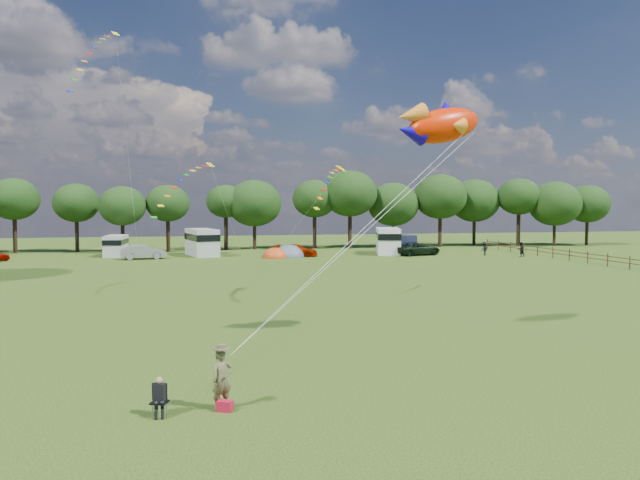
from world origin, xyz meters
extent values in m
plane|color=black|center=(0.00, 0.00, 0.00)|extent=(180.00, 180.00, 0.00)
cylinder|color=black|center=(-26.90, 55.70, 2.13)|extent=(0.49, 0.49, 4.25)
ellipsoid|color=black|center=(-26.90, 55.70, 6.45)|extent=(5.86, 5.86, 4.98)
cylinder|color=black|center=(-20.03, 56.31, 1.95)|extent=(0.47, 0.47, 3.90)
ellipsoid|color=black|center=(-20.03, 56.31, 6.00)|extent=(5.58, 5.58, 4.74)
cylinder|color=black|center=(-14.36, 53.27, 1.78)|extent=(0.44, 0.44, 3.56)
ellipsoid|color=black|center=(-14.36, 53.27, 5.64)|extent=(5.56, 5.56, 4.73)
cylinder|color=black|center=(-9.09, 54.23, 1.98)|extent=(0.47, 0.47, 3.95)
ellipsoid|color=black|center=(-9.09, 54.23, 5.95)|extent=(5.33, 5.33, 4.53)
cylinder|color=black|center=(-1.92, 56.03, 2.17)|extent=(0.50, 0.50, 4.33)
ellipsoid|color=black|center=(-1.92, 56.03, 6.19)|extent=(4.95, 4.95, 4.21)
cylinder|color=black|center=(1.70, 55.56, 1.66)|extent=(0.43, 0.43, 3.31)
ellipsoid|color=black|center=(1.70, 55.56, 5.95)|extent=(7.03, 7.03, 5.98)
cylinder|color=black|center=(9.66, 55.80, 2.18)|extent=(0.50, 0.50, 4.36)
ellipsoid|color=black|center=(9.66, 55.80, 6.56)|extent=(5.84, 5.84, 4.97)
cylinder|color=black|center=(14.25, 54.92, 2.27)|extent=(0.51, 0.51, 4.55)
ellipsoid|color=black|center=(14.25, 54.92, 7.23)|extent=(7.15, 7.15, 6.08)
cylinder|color=black|center=(20.49, 55.63, 1.61)|extent=(0.42, 0.42, 3.21)
ellipsoid|color=black|center=(20.49, 55.63, 5.80)|extent=(6.90, 6.90, 5.86)
cylinder|color=black|center=(26.98, 54.96, 2.09)|extent=(0.48, 0.48, 4.17)
ellipsoid|color=black|center=(26.98, 54.96, 6.86)|extent=(7.16, 7.16, 6.09)
cylinder|color=black|center=(32.97, 56.89, 1.83)|extent=(0.45, 0.45, 3.66)
ellipsoid|color=black|center=(32.97, 56.89, 6.31)|extent=(7.05, 7.05, 5.99)
cylinder|color=black|center=(38.41, 54.37, 2.32)|extent=(0.52, 0.52, 4.65)
ellipsoid|color=black|center=(38.41, 54.37, 6.88)|extent=(5.96, 5.96, 5.06)
cylinder|color=black|center=(43.16, 53.04, 1.59)|extent=(0.42, 0.42, 3.19)
ellipsoid|color=black|center=(43.16, 53.04, 5.89)|extent=(7.23, 7.23, 6.14)
cylinder|color=black|center=(48.55, 53.44, 1.76)|extent=(0.44, 0.44, 3.52)
ellipsoid|color=black|center=(48.55, 53.44, 5.86)|extent=(6.22, 6.22, 5.28)
cylinder|color=#472D19|center=(32.00, 24.00, 0.60)|extent=(0.12, 0.12, 1.20)
cylinder|color=#472D19|center=(32.00, 27.00, 0.60)|extent=(0.12, 0.12, 1.20)
cylinder|color=#472D19|center=(32.00, 25.50, 0.95)|extent=(0.08, 3.00, 0.08)
cylinder|color=#472D19|center=(32.00, 25.50, 0.55)|extent=(0.08, 3.00, 0.08)
cylinder|color=#472D19|center=(32.00, 30.00, 0.60)|extent=(0.12, 0.12, 1.20)
cylinder|color=#472D19|center=(32.00, 28.50, 0.95)|extent=(0.08, 3.00, 0.08)
cylinder|color=#472D19|center=(32.00, 28.50, 0.55)|extent=(0.08, 3.00, 0.08)
cylinder|color=#472D19|center=(32.00, 33.00, 0.60)|extent=(0.12, 0.12, 1.20)
cylinder|color=#472D19|center=(32.00, 31.50, 0.95)|extent=(0.08, 3.00, 0.08)
cylinder|color=#472D19|center=(32.00, 31.50, 0.55)|extent=(0.08, 3.00, 0.08)
cylinder|color=#472D19|center=(32.00, 36.00, 0.60)|extent=(0.12, 0.12, 1.20)
cylinder|color=#472D19|center=(32.00, 34.50, 0.95)|extent=(0.08, 3.00, 0.08)
cylinder|color=#472D19|center=(32.00, 34.50, 0.55)|extent=(0.08, 3.00, 0.08)
cylinder|color=#472D19|center=(32.00, 39.00, 0.60)|extent=(0.12, 0.12, 1.20)
cylinder|color=#472D19|center=(32.00, 37.50, 0.95)|extent=(0.08, 3.00, 0.08)
cylinder|color=#472D19|center=(32.00, 37.50, 0.55)|extent=(0.08, 3.00, 0.08)
cylinder|color=#472D19|center=(32.00, 42.00, 0.60)|extent=(0.12, 0.12, 1.20)
cylinder|color=#472D19|center=(32.00, 40.50, 0.95)|extent=(0.08, 3.00, 0.08)
cylinder|color=#472D19|center=(32.00, 40.50, 0.55)|extent=(0.08, 3.00, 0.08)
cylinder|color=#472D19|center=(32.00, 45.00, 0.60)|extent=(0.12, 0.12, 1.20)
cylinder|color=#472D19|center=(32.00, 43.50, 0.95)|extent=(0.08, 3.00, 0.08)
cylinder|color=#472D19|center=(32.00, 43.50, 0.55)|extent=(0.08, 3.00, 0.08)
cylinder|color=#472D19|center=(32.00, 48.00, 0.60)|extent=(0.12, 0.12, 1.20)
cylinder|color=#472D19|center=(32.00, 46.50, 0.95)|extent=(0.08, 3.00, 0.08)
cylinder|color=#472D19|center=(32.00, 46.50, 0.55)|extent=(0.08, 3.00, 0.08)
cylinder|color=#472D19|center=(32.00, 51.00, 0.60)|extent=(0.12, 0.12, 1.20)
cylinder|color=#472D19|center=(32.00, 49.50, 0.95)|extent=(0.08, 3.00, 0.08)
cylinder|color=#472D19|center=(32.00, 49.50, 0.55)|extent=(0.08, 3.00, 0.08)
imported|color=gray|center=(-11.46, 44.01, 0.77)|extent=(4.57, 2.25, 1.55)
imported|color=#9E1F00|center=(5.15, 43.99, 0.68)|extent=(4.92, 3.45, 1.36)
imported|color=black|center=(18.97, 42.56, 0.75)|extent=(5.93, 3.76, 1.50)
cube|color=#B5B6B8|center=(-14.68, 48.55, 1.18)|extent=(2.37, 4.86, 2.36)
cube|color=black|center=(-14.68, 48.55, 1.66)|extent=(2.42, 4.96, 0.56)
cylinder|color=black|center=(-14.80, 47.07, 0.33)|extent=(0.68, 0.30, 0.66)
cylinder|color=black|center=(-14.56, 50.03, 0.33)|extent=(0.68, 0.30, 0.66)
cube|color=#B3B3B5|center=(-5.20, 47.31, 1.52)|extent=(3.81, 6.48, 3.04)
cube|color=black|center=(-5.20, 47.31, 2.14)|extent=(3.89, 6.61, 0.72)
cylinder|color=black|center=(-4.79, 45.45, 0.43)|extent=(0.90, 0.49, 0.85)
cylinder|color=black|center=(-5.60, 49.18, 0.43)|extent=(0.90, 0.49, 0.85)
cube|color=silver|center=(16.29, 45.23, 1.51)|extent=(4.06, 6.52, 3.03)
cube|color=black|center=(16.29, 45.23, 2.13)|extent=(4.14, 6.65, 0.72)
cylinder|color=black|center=(15.80, 43.39, 0.43)|extent=(0.90, 0.52, 0.85)
cylinder|color=black|center=(16.79, 47.07, 0.43)|extent=(0.90, 0.52, 0.85)
ellipsoid|color=#C54212|center=(2.50, 42.75, 0.02)|extent=(2.70, 3.11, 2.22)
cylinder|color=#C54212|center=(2.50, 42.75, 0.04)|extent=(2.84, 2.84, 0.08)
ellipsoid|color=#4B596B|center=(4.26, 43.74, 0.02)|extent=(3.42, 3.93, 2.67)
cylinder|color=#4B596B|center=(4.26, 43.74, 0.04)|extent=(3.59, 3.59, 0.08)
cube|color=#191E33|center=(17.39, 44.82, 1.10)|extent=(3.84, 3.25, 2.21)
imported|color=brown|center=(-6.09, -6.59, 0.88)|extent=(0.76, 0.66, 1.76)
cylinder|color=#99999E|center=(-8.03, -7.02, 0.20)|extent=(0.02, 0.02, 0.40)
cylinder|color=#99999E|center=(-7.65, -7.02, 0.20)|extent=(0.02, 0.02, 0.40)
cylinder|color=#99999E|center=(-8.03, -6.65, 0.20)|extent=(0.02, 0.02, 0.40)
cylinder|color=#99999E|center=(-7.65, -6.65, 0.20)|extent=(0.02, 0.02, 0.40)
cube|color=black|center=(-7.84, -6.84, 0.40)|extent=(0.57, 0.56, 0.04)
cube|color=black|center=(-7.84, -6.63, 0.65)|extent=(0.43, 0.20, 0.47)
cube|color=black|center=(-7.84, -6.80, 0.67)|extent=(0.38, 0.31, 0.50)
sphere|color=tan|center=(-7.84, -6.82, 1.02)|extent=(0.19, 0.19, 0.19)
cube|color=#B3122E|center=(-6.02, -6.80, 0.15)|extent=(0.52, 0.44, 0.31)
ellipsoid|color=red|center=(3.96, 0.95, 9.34)|extent=(3.97, 2.08, 2.18)
ellipsoid|color=#D49F0B|center=(3.96, 0.95, 9.17)|extent=(2.49, 1.28, 1.20)
cone|color=orange|center=(2.34, 0.65, 9.68)|extent=(1.49, 1.19, 1.15)
cone|color=#1100C8|center=(2.34, 0.65, 9.00)|extent=(1.49, 1.19, 1.15)
cone|color=#1100C8|center=(4.07, 0.97, 10.04)|extent=(0.96, 1.10, 0.97)
sphere|color=white|center=(5.17, 1.59, 9.54)|extent=(0.36, 0.36, 0.36)
sphere|color=black|center=(5.25, 1.66, 9.54)|extent=(0.18, 0.18, 0.18)
cube|color=#FEFF24|center=(-12.27, 28.14, 19.44)|extent=(0.67, 0.64, 0.31)
cube|color=red|center=(-12.54, 27.64, 19.21)|extent=(0.49, 0.41, 0.09)
cube|color=orange|center=(-12.81, 27.15, 18.95)|extent=(0.49, 0.41, 0.10)
cube|color=yellow|center=(-13.08, 26.65, 18.60)|extent=(0.49, 0.41, 0.11)
cube|color=#198C1E|center=(-13.35, 26.16, 18.18)|extent=(0.49, 0.41, 0.11)
cube|color=#0C1EB2|center=(-13.62, 25.66, 17.67)|extent=(0.48, 0.40, 0.12)
cube|color=red|center=(-13.89, 25.17, 17.09)|extent=(0.48, 0.40, 0.13)
cube|color=orange|center=(-14.16, 24.67, 16.42)|extent=(0.48, 0.40, 0.14)
cube|color=yellow|center=(-14.43, 24.18, 15.68)|extent=(0.48, 0.39, 0.14)
cube|color=#198C1E|center=(-14.70, 23.68, 14.85)|extent=(0.47, 0.39, 0.15)
cube|color=#0C1EB2|center=(-14.97, 23.19, 13.95)|extent=(0.47, 0.38, 0.15)
cube|color=gold|center=(-5.30, 19.52, 8.63)|extent=(0.67, 0.67, 0.31)
cube|color=red|center=(-5.70, 19.07, 8.52)|extent=(0.47, 0.46, 0.09)
cube|color=orange|center=(-6.11, 18.62, 8.37)|extent=(0.46, 0.46, 0.10)
cube|color=yellow|center=(-6.51, 18.17, 8.14)|extent=(0.46, 0.46, 0.11)
cube|color=#198C1E|center=(-6.92, 17.72, 7.83)|extent=(0.46, 0.45, 0.11)
cube|color=#0C1EB2|center=(-7.32, 17.27, 7.45)|extent=(0.46, 0.45, 0.12)
cube|color=red|center=(-7.73, 16.82, 6.98)|extent=(0.45, 0.45, 0.13)
cube|color=orange|center=(-8.13, 16.37, 6.43)|extent=(0.45, 0.44, 0.14)
cube|color=yellow|center=(-8.54, 15.92, 5.80)|extent=(0.45, 0.44, 0.14)
cube|color=#198C1E|center=(-8.94, 15.47, 5.09)|extent=(0.44, 0.44, 0.15)
cube|color=#F5E600|center=(2.80, 14.51, 8.20)|extent=(0.82, 0.84, 0.40)
cube|color=red|center=(2.48, 13.97, 8.13)|extent=(0.53, 0.62, 0.11)
cube|color=orange|center=(2.17, 13.43, 8.02)|extent=(0.53, 0.62, 0.12)
cube|color=yellow|center=(1.85, 12.89, 7.83)|extent=(0.52, 0.61, 0.13)
cube|color=#198C1E|center=(1.54, 12.35, 7.56)|extent=(0.52, 0.61, 0.14)
cube|color=#0C1EB2|center=(1.22, 11.81, 7.20)|extent=(0.52, 0.61, 0.15)
cube|color=red|center=(0.91, 11.27, 6.77)|extent=(0.51, 0.61, 0.16)
cube|color=orange|center=(0.59, 10.73, 6.26)|extent=(0.51, 0.60, 0.17)
cube|color=yellow|center=(0.28, 10.19, 5.67)|extent=(0.50, 0.60, 0.18)
imported|color=black|center=(29.52, 38.31, 0.82)|extent=(0.84, 0.57, 1.63)
imported|color=black|center=(26.41, 40.89, 0.77)|extent=(1.09, 0.90, 1.53)
camera|label=1|loc=(-7.08, -24.57, 5.98)|focal=35.00mm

